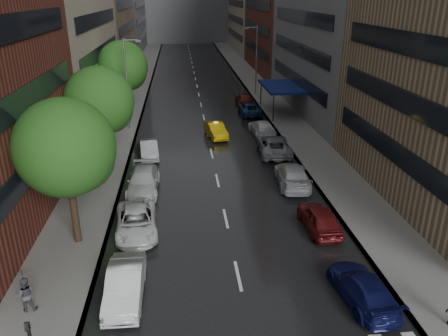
# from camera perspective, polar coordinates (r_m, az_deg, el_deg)

# --- Properties ---
(ground) EXTENTS (220.00, 220.00, 0.00)m
(ground) POSITION_cam_1_polar(r_m,az_deg,el_deg) (19.49, 3.49, -20.75)
(ground) COLOR gray
(ground) RESTS_ON ground
(road) EXTENTS (14.00, 140.00, 0.01)m
(road) POSITION_cam_1_polar(r_m,az_deg,el_deg) (65.50, -3.47, 10.30)
(road) COLOR black
(road) RESTS_ON ground
(sidewalk_left) EXTENTS (4.00, 140.00, 0.15)m
(sidewalk_left) POSITION_cam_1_polar(r_m,az_deg,el_deg) (65.75, -11.46, 10.02)
(sidewalk_left) COLOR gray
(sidewalk_left) RESTS_ON ground
(sidewalk_right) EXTENTS (4.00, 140.00, 0.15)m
(sidewalk_right) POSITION_cam_1_polar(r_m,az_deg,el_deg) (66.44, 4.43, 10.51)
(sidewalk_right) COLOR gray
(sidewalk_right) RESTS_ON ground
(tree_near) EXTENTS (5.24, 5.24, 8.35)m
(tree_near) POSITION_cam_1_polar(r_m,az_deg,el_deg) (24.09, -20.03, 2.48)
(tree_near) COLOR #382619
(tree_near) RESTS_ON ground
(tree_mid) EXTENTS (5.19, 5.19, 8.27)m
(tree_mid) POSITION_cam_1_polar(r_m,az_deg,el_deg) (34.25, -15.98, 8.40)
(tree_mid) COLOR #382619
(tree_mid) RESTS_ON ground
(tree_far) EXTENTS (5.37, 5.37, 8.56)m
(tree_far) POSITION_cam_1_polar(r_m,az_deg,el_deg) (49.12, -13.11, 12.82)
(tree_far) COLOR #382619
(tree_far) RESTS_ON ground
(taxi) EXTENTS (2.23, 4.47, 1.41)m
(taxi) POSITION_cam_1_polar(r_m,az_deg,el_deg) (42.78, -1.07, 4.97)
(taxi) COLOR #E0AE0B
(taxi) RESTS_ON ground
(parked_cars_left) EXTENTS (2.76, 23.33, 1.52)m
(parked_cars_left) POSITION_cam_1_polar(r_m,az_deg,el_deg) (28.63, -10.94, -4.30)
(parked_cars_left) COLOR white
(parked_cars_left) RESTS_ON ground
(parked_cars_right) EXTENTS (3.04, 42.46, 1.61)m
(parked_cars_right) POSITION_cam_1_polar(r_m,az_deg,el_deg) (38.90, 6.34, 3.17)
(parked_cars_right) COLOR #0F1246
(parked_cars_right) RESTS_ON ground
(ped_black_umbrella) EXTENTS (0.96, 0.98, 2.09)m
(ped_black_umbrella) POSITION_cam_1_polar(r_m,az_deg,el_deg) (21.39, -24.66, -13.89)
(ped_black_umbrella) COLOR #49484D
(ped_black_umbrella) RESTS_ON sidewalk_left
(street_lamp_left) EXTENTS (1.74, 0.22, 9.00)m
(street_lamp_left) POSITION_cam_1_polar(r_m,az_deg,el_deg) (45.18, -12.47, 10.86)
(street_lamp_left) COLOR gray
(street_lamp_left) RESTS_ON sidewalk_left
(street_lamp_right) EXTENTS (1.74, 0.22, 9.00)m
(street_lamp_right) POSITION_cam_1_polar(r_m,az_deg,el_deg) (60.56, 4.18, 14.02)
(street_lamp_right) COLOR gray
(street_lamp_right) RESTS_ON sidewalk_right
(awning) EXTENTS (4.00, 8.00, 3.12)m
(awning) POSITION_cam_1_polar(r_m,az_deg,el_deg) (51.43, 7.43, 10.50)
(awning) COLOR navy
(awning) RESTS_ON sidewalk_right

